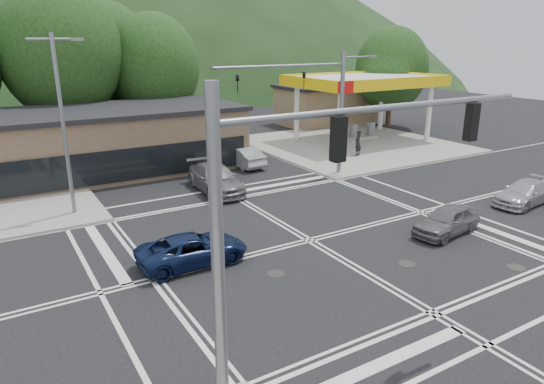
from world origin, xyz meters
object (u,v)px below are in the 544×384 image
car_blue_west (193,249)px  pedestrian (358,143)px  car_grey_center (447,220)px  car_queue_b (177,143)px  car_northbound (215,178)px  car_queue_a (241,156)px  car_silver_east (525,193)px

car_blue_west → pedestrian: pedestrian is taller
car_blue_west → car_grey_center: 11.78m
car_queue_b → car_northbound: car_queue_b is taller
car_blue_west → pedestrian: size_ratio=2.27×
pedestrian → car_northbound: bearing=-15.6°
car_northbound → pedestrian: pedestrian is taller
car_queue_b → car_northbound: size_ratio=0.94×
car_grey_center → car_queue_b: size_ratio=0.77×
car_queue_a → car_grey_center: bearing=94.6°
car_grey_center → car_northbound: size_ratio=0.72×
car_silver_east → car_queue_a: (-9.49, 15.42, 0.09)m
car_queue_a → pedestrian: (8.88, -2.20, 0.42)m
car_blue_west → car_silver_east: size_ratio=1.02×
car_blue_west → car_northbound: size_ratio=0.83×
car_queue_b → car_blue_west: bearing=80.0°
car_silver_east → car_queue_b: car_queue_b is taller
car_silver_east → car_northbound: (-13.60, 10.92, 0.14)m
car_queue_b → car_northbound: bearing=90.5°
car_queue_a → pedestrian: 9.16m
car_queue_a → car_northbound: (-4.10, -4.50, 0.06)m
car_silver_east → car_queue_a: bearing=-153.9°
car_blue_west → car_silver_east: 18.66m
car_grey_center → car_silver_east: size_ratio=0.89×
car_silver_east → car_queue_a: car_queue_a is taller
car_grey_center → car_silver_east: 7.18m
car_blue_west → car_queue_b: size_ratio=0.89×
car_blue_west → pedestrian: (17.89, 10.79, 0.52)m
car_queue_b → pedestrian: size_ratio=2.55×
car_blue_west → car_silver_east: (18.50, -2.43, 0.01)m
car_silver_east → pedestrian: 13.25m
car_silver_east → pedestrian: pedestrian is taller
car_northbound → car_queue_b: bearing=86.0°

